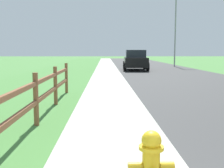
{
  "coord_description": "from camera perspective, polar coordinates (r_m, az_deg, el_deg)",
  "views": [
    {
      "loc": [
        -1.15,
        -1.2,
        1.59
      ],
      "look_at": [
        -0.95,
        6.63,
        0.67
      ],
      "focal_mm": 44.81,
      "sensor_mm": 36.0,
      "label": 1
    }
  ],
  "objects": [
    {
      "name": "parked_suv_black",
      "position": [
        23.59,
        4.8,
        4.85
      ],
      "size": [
        2.2,
        4.58,
        1.69
      ],
      "color": "black",
      "rests_on": "ground"
    },
    {
      "name": "parked_car_white",
      "position": [
        31.83,
        4.57,
        5.13
      ],
      "size": [
        2.06,
        4.27,
        1.4
      ],
      "color": "white",
      "rests_on": "ground"
    },
    {
      "name": "street_lamp",
      "position": [
        30.08,
        13.0,
        11.83
      ],
      "size": [
        1.17,
        0.2,
        7.47
      ],
      "color": "gray",
      "rests_on": "ground"
    },
    {
      "name": "grass_verge",
      "position": [
        28.44,
        -8.22,
        3.46
      ],
      "size": [
        5.0,
        66.0,
        0.0
      ],
      "primitive_type": "cube",
      "color": "#477E3B",
      "rests_on": "ground"
    },
    {
      "name": "ground_plane",
      "position": [
        26.27,
        1.07,
        3.25
      ],
      "size": [
        120.0,
        120.0,
        0.0
      ],
      "primitive_type": "plane",
      "color": "#477E3B"
    },
    {
      "name": "road_asphalt",
      "position": [
        28.62,
        7.92,
        3.48
      ],
      "size": [
        7.0,
        66.0,
        0.01
      ],
      "primitive_type": "cube",
      "color": "#393939",
      "rests_on": "ground"
    },
    {
      "name": "rail_fence",
      "position": [
        6.14,
        -15.29,
        -2.23
      ],
      "size": [
        0.11,
        9.55,
        1.14
      ],
      "color": "brown",
      "rests_on": "ground"
    },
    {
      "name": "curb_concrete",
      "position": [
        28.3,
        -5.2,
        3.48
      ],
      "size": [
        6.0,
        66.0,
        0.01
      ],
      "primitive_type": "cube",
      "color": "#AEADA1",
      "rests_on": "ground"
    },
    {
      "name": "fire_hydrant",
      "position": [
        3.02,
        8.0,
        -16.5
      ],
      "size": [
        0.48,
        0.41,
        0.79
      ],
      "color": "yellow",
      "rests_on": "ground"
    }
  ]
}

